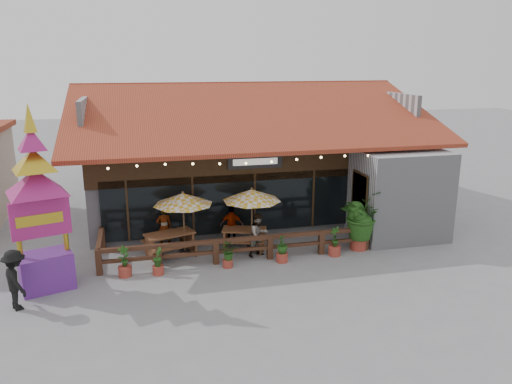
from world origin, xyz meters
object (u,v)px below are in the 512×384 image
object	(u,v)px
umbrella_left	(183,199)
tropical_plant	(360,216)
umbrella_right	(252,195)
picnic_table_right	(244,235)
thai_sign_tower	(37,187)
picnic_table_left	(170,240)
pedestrian	(16,280)

from	to	relation	value
umbrella_left	tropical_plant	world-z (taller)	umbrella_left
umbrella_right	picnic_table_right	world-z (taller)	umbrella_right
thai_sign_tower	picnic_table_left	bearing A→B (deg)	25.75
umbrella_left	picnic_table_left	xyz separation A→B (m)	(-0.56, -0.15, -1.50)
umbrella_left	pedestrian	xyz separation A→B (m)	(-5.20, -3.38, -1.17)
picnic_table_right	tropical_plant	size ratio (longest dim) A/B	0.87
umbrella_left	picnic_table_right	bearing A→B (deg)	-4.69
picnic_table_left	tropical_plant	bearing A→B (deg)	-9.30
umbrella_right	picnic_table_right	size ratio (longest dim) A/B	1.46
umbrella_left	umbrella_right	world-z (taller)	umbrella_right
pedestrian	umbrella_left	bearing A→B (deg)	-85.29
umbrella_right	picnic_table_right	distance (m)	1.59
picnic_table_left	pedestrian	bearing A→B (deg)	-145.20
picnic_table_left	thai_sign_tower	size ratio (longest dim) A/B	0.34
umbrella_right	thai_sign_tower	world-z (taller)	thai_sign_tower
umbrella_left	picnic_table_right	xyz separation A→B (m)	(2.28, -0.19, -1.54)
tropical_plant	umbrella_right	bearing A→B (deg)	163.51
umbrella_left	thai_sign_tower	distance (m)	5.19
picnic_table_right	umbrella_left	bearing A→B (deg)	175.31
umbrella_right	pedestrian	xyz separation A→B (m)	(-7.79, -3.23, -1.19)
thai_sign_tower	pedestrian	size ratio (longest dim) A/B	3.47
picnic_table_left	tropical_plant	world-z (taller)	tropical_plant
thai_sign_tower	tropical_plant	xyz separation A→B (m)	(11.12, 0.78, -2.00)
umbrella_right	thai_sign_tower	size ratio (longest dim) A/B	0.47
umbrella_right	picnic_table_right	xyz separation A→B (m)	(-0.31, -0.04, -1.56)
picnic_table_left	picnic_table_right	size ratio (longest dim) A/B	1.07
thai_sign_tower	umbrella_right	bearing A→B (deg)	15.21
picnic_table_right	tropical_plant	distance (m)	4.48
tropical_plant	pedestrian	xyz separation A→B (m)	(-11.74, -2.07, -0.43)
pedestrian	picnic_table_right	bearing A→B (deg)	-95.19
thai_sign_tower	tropical_plant	size ratio (longest dim) A/B	2.70
tropical_plant	umbrella_left	bearing A→B (deg)	168.65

